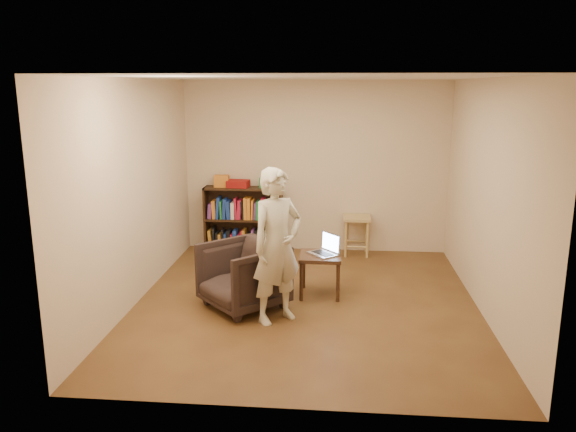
# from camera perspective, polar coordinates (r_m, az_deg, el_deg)

# --- Properties ---
(floor) EXTENTS (4.50, 4.50, 0.00)m
(floor) POSITION_cam_1_polar(r_m,az_deg,el_deg) (6.74, 1.83, -8.79)
(floor) COLOR #4F2F19
(floor) RESTS_ON ground
(ceiling) EXTENTS (4.50, 4.50, 0.00)m
(ceiling) POSITION_cam_1_polar(r_m,az_deg,el_deg) (6.25, 2.00, 13.89)
(ceiling) COLOR silver
(ceiling) RESTS_ON wall_back
(wall_back) EXTENTS (4.00, 0.00, 4.00)m
(wall_back) POSITION_cam_1_polar(r_m,az_deg,el_deg) (8.59, 2.78, 4.98)
(wall_back) COLOR beige
(wall_back) RESTS_ON floor
(wall_left) EXTENTS (0.00, 4.50, 4.50)m
(wall_left) POSITION_cam_1_polar(r_m,az_deg,el_deg) (6.78, -15.22, 2.33)
(wall_left) COLOR beige
(wall_left) RESTS_ON floor
(wall_right) EXTENTS (0.00, 4.50, 4.50)m
(wall_right) POSITION_cam_1_polar(r_m,az_deg,el_deg) (6.57, 19.61, 1.69)
(wall_right) COLOR beige
(wall_right) RESTS_ON floor
(bookshelf) EXTENTS (1.20, 0.30, 1.00)m
(bookshelf) POSITION_cam_1_polar(r_m,az_deg,el_deg) (8.71, -4.51, -0.70)
(bookshelf) COLOR black
(bookshelf) RESTS_ON floor
(box_yellow) EXTENTS (0.23, 0.17, 0.18)m
(box_yellow) POSITION_cam_1_polar(r_m,az_deg,el_deg) (8.65, -6.76, 3.54)
(box_yellow) COLOR orange
(box_yellow) RESTS_ON bookshelf
(red_cloth) EXTENTS (0.34, 0.27, 0.11)m
(red_cloth) POSITION_cam_1_polar(r_m,az_deg,el_deg) (8.60, -5.08, 3.29)
(red_cloth) COLOR maroon
(red_cloth) RESTS_ON bookshelf
(box_green) EXTENTS (0.15, 0.15, 0.15)m
(box_green) POSITION_cam_1_polar(r_m,az_deg,el_deg) (8.55, -2.40, 3.41)
(box_green) COLOR #20783A
(box_green) RESTS_ON bookshelf
(box_white) EXTENTS (0.10, 0.10, 0.08)m
(box_white) POSITION_cam_1_polar(r_m,az_deg,el_deg) (8.49, -1.24, 3.12)
(box_white) COLOR silver
(box_white) RESTS_ON bookshelf
(stool) EXTENTS (0.41, 0.41, 0.59)m
(stool) POSITION_cam_1_polar(r_m,az_deg,el_deg) (8.53, 6.98, -0.80)
(stool) COLOR tan
(stool) RESTS_ON floor
(armchair) EXTENTS (1.17, 1.17, 0.77)m
(armchair) POSITION_cam_1_polar(r_m,az_deg,el_deg) (6.51, -4.58, -6.04)
(armchair) COLOR #2E221F
(armchair) RESTS_ON floor
(side_table) EXTENTS (0.50, 0.50, 0.51)m
(side_table) POSITION_cam_1_polar(r_m,az_deg,el_deg) (6.86, 3.31, -4.62)
(side_table) COLOR black
(side_table) RESTS_ON floor
(laptop) EXTENTS (0.41, 0.42, 0.26)m
(laptop) POSITION_cam_1_polar(r_m,az_deg,el_deg) (6.85, 3.86, -3.39)
(laptop) COLOR silver
(laptop) RESTS_ON side_table
(person) EXTENTS (0.73, 0.71, 1.69)m
(person) POSITION_cam_1_polar(r_m,az_deg,el_deg) (5.99, -1.11, -3.08)
(person) COLOR beige
(person) RESTS_ON floor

